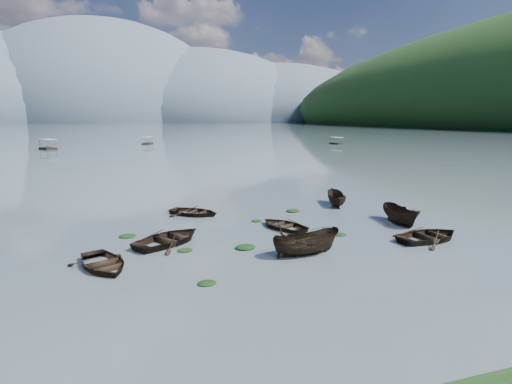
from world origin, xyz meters
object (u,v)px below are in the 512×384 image
object	(u,v)px
pontoon_left	(48,149)
rowboat_0	(103,268)
pontoon_centre	(147,144)
rowboat_3	(283,228)

from	to	relation	value
pontoon_left	rowboat_0	bearing A→B (deg)	-104.85
rowboat_0	pontoon_centre	bearing A→B (deg)	65.93
rowboat_0	pontoon_left	xyz separation A→B (m)	(-19.50, 95.40, 0.00)
rowboat_3	pontoon_centre	bearing A→B (deg)	-110.20
rowboat_0	pontoon_centre	world-z (taller)	pontoon_centre
rowboat_3	pontoon_left	bearing A→B (deg)	-93.96
pontoon_left	pontoon_centre	bearing A→B (deg)	3.92
rowboat_0	pontoon_left	bearing A→B (deg)	80.90
rowboat_3	pontoon_centre	world-z (taller)	pontoon_centre
rowboat_3	pontoon_left	distance (m)	96.20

